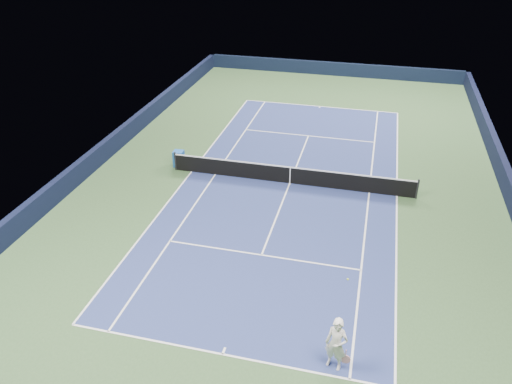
# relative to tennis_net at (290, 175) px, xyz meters

# --- Properties ---
(ground) EXTENTS (40.00, 40.00, 0.00)m
(ground) POSITION_rel_tennis_net_xyz_m (0.00, 0.00, -0.50)
(ground) COLOR #314F2B
(ground) RESTS_ON ground
(wall_far) EXTENTS (22.00, 0.35, 1.10)m
(wall_far) POSITION_rel_tennis_net_xyz_m (0.00, 19.82, 0.05)
(wall_far) COLOR black
(wall_far) RESTS_ON ground
(wall_left) EXTENTS (0.35, 40.00, 1.10)m
(wall_left) POSITION_rel_tennis_net_xyz_m (-10.82, 0.00, 0.05)
(wall_left) COLOR black
(wall_left) RESTS_ON ground
(court_surface) EXTENTS (10.97, 23.77, 0.01)m
(court_surface) POSITION_rel_tennis_net_xyz_m (0.00, 0.00, -0.50)
(court_surface) COLOR navy
(court_surface) RESTS_ON ground
(baseline_far) EXTENTS (10.97, 0.08, 0.00)m
(baseline_far) POSITION_rel_tennis_net_xyz_m (0.00, 11.88, -0.50)
(baseline_far) COLOR white
(baseline_far) RESTS_ON ground
(baseline_near) EXTENTS (10.97, 0.08, 0.00)m
(baseline_near) POSITION_rel_tennis_net_xyz_m (0.00, -11.88, -0.50)
(baseline_near) COLOR white
(baseline_near) RESTS_ON ground
(sideline_doubles_right) EXTENTS (0.08, 23.77, 0.00)m
(sideline_doubles_right) POSITION_rel_tennis_net_xyz_m (5.49, 0.00, -0.50)
(sideline_doubles_right) COLOR white
(sideline_doubles_right) RESTS_ON ground
(sideline_doubles_left) EXTENTS (0.08, 23.77, 0.00)m
(sideline_doubles_left) POSITION_rel_tennis_net_xyz_m (-5.49, 0.00, -0.50)
(sideline_doubles_left) COLOR white
(sideline_doubles_left) RESTS_ON ground
(sideline_singles_right) EXTENTS (0.08, 23.77, 0.00)m
(sideline_singles_right) POSITION_rel_tennis_net_xyz_m (4.12, 0.00, -0.50)
(sideline_singles_right) COLOR white
(sideline_singles_right) RESTS_ON ground
(sideline_singles_left) EXTENTS (0.08, 23.77, 0.00)m
(sideline_singles_left) POSITION_rel_tennis_net_xyz_m (-4.12, 0.00, -0.50)
(sideline_singles_left) COLOR white
(sideline_singles_left) RESTS_ON ground
(service_line_far) EXTENTS (8.23, 0.08, 0.00)m
(service_line_far) POSITION_rel_tennis_net_xyz_m (0.00, 6.40, -0.50)
(service_line_far) COLOR white
(service_line_far) RESTS_ON ground
(service_line_near) EXTENTS (8.23, 0.08, 0.00)m
(service_line_near) POSITION_rel_tennis_net_xyz_m (0.00, -6.40, -0.50)
(service_line_near) COLOR white
(service_line_near) RESTS_ON ground
(center_service_line) EXTENTS (0.08, 12.80, 0.00)m
(center_service_line) POSITION_rel_tennis_net_xyz_m (0.00, 0.00, -0.50)
(center_service_line) COLOR white
(center_service_line) RESTS_ON ground
(center_mark_far) EXTENTS (0.08, 0.30, 0.00)m
(center_mark_far) POSITION_rel_tennis_net_xyz_m (0.00, 11.73, -0.50)
(center_mark_far) COLOR white
(center_mark_far) RESTS_ON ground
(center_mark_near) EXTENTS (0.08, 0.30, 0.00)m
(center_mark_near) POSITION_rel_tennis_net_xyz_m (0.00, -11.73, -0.50)
(center_mark_near) COLOR white
(center_mark_near) RESTS_ON ground
(tennis_net) EXTENTS (12.90, 0.10, 1.07)m
(tennis_net) POSITION_rel_tennis_net_xyz_m (0.00, 0.00, 0.00)
(tennis_net) COLOR black
(tennis_net) RESTS_ON ground
(sponsor_cube) EXTENTS (0.60, 0.53, 0.91)m
(sponsor_cube) POSITION_rel_tennis_net_xyz_m (-6.40, 0.49, -0.05)
(sponsor_cube) COLOR #1C58AC
(sponsor_cube) RESTS_ON ground
(tennis_player) EXTENTS (0.90, 1.35, 2.79)m
(tennis_player) POSITION_rel_tennis_net_xyz_m (3.59, -11.48, 0.47)
(tennis_player) COLOR white
(tennis_player) RESTS_ON ground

